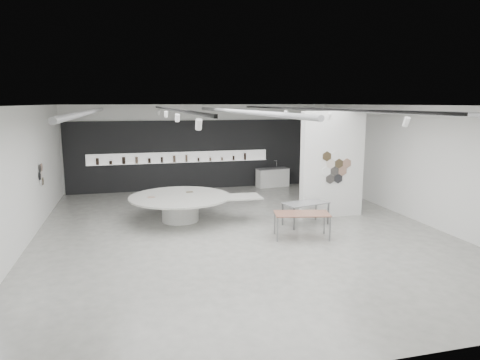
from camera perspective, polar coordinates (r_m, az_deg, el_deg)
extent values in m
cube|color=#9B9B92|center=(13.15, 0.00, -6.90)|extent=(12.00, 14.00, 0.01)
cube|color=silver|center=(12.57, 0.00, 9.94)|extent=(12.00, 14.00, 0.01)
cube|color=white|center=(19.53, -5.13, 4.42)|extent=(12.00, 0.01, 3.80)
cube|color=white|center=(6.36, 16.07, -8.30)|extent=(12.00, 0.01, 3.80)
cube|color=white|center=(15.34, 22.29, 2.10)|extent=(0.01, 14.00, 3.80)
cube|color=white|center=(12.67, -27.34, 0.13)|extent=(0.01, 14.00, 3.80)
cylinder|color=#939396|center=(12.72, -19.47, 8.53)|extent=(0.12, 12.00, 0.12)
cylinder|color=#939396|center=(13.06, -0.56, 9.14)|extent=(0.12, 12.00, 0.12)
cylinder|color=#939396|center=(14.64, 15.82, 8.88)|extent=(0.12, 12.00, 0.12)
cube|color=black|center=(12.23, -9.24, 9.30)|extent=(0.05, 13.00, 0.06)
cylinder|color=white|center=(7.27, -5.53, 7.39)|extent=(0.11, 0.18, 0.21)
cylinder|color=white|center=(10.54, -8.35, 8.21)|extent=(0.11, 0.18, 0.21)
cylinder|color=white|center=(13.82, -9.84, 8.64)|extent=(0.11, 0.18, 0.21)
cylinder|color=white|center=(17.11, -10.76, 8.90)|extent=(0.11, 0.18, 0.21)
cube|color=black|center=(13.21, 8.54, 9.39)|extent=(0.05, 13.00, 0.06)
cylinder|color=white|center=(8.82, 21.30, 7.24)|extent=(0.11, 0.18, 0.21)
cylinder|color=white|center=(11.66, 11.79, 8.30)|extent=(0.11, 0.18, 0.21)
cylinder|color=white|center=(14.70, 6.08, 8.82)|extent=(0.11, 0.18, 0.21)
cylinder|color=white|center=(17.83, 2.34, 9.12)|extent=(0.11, 0.18, 0.21)
cylinder|color=white|center=(15.16, -24.99, -0.30)|extent=(0.03, 0.28, 0.28)
cylinder|color=#443822|center=(15.41, -24.82, -0.13)|extent=(0.03, 0.28, 0.28)
cylinder|color=beige|center=(15.25, -24.97, 0.64)|extent=(0.03, 0.28, 0.28)
cylinder|color=black|center=(15.00, -25.15, 0.48)|extent=(0.03, 0.28, 0.28)
cylinder|color=black|center=(15.09, -25.13, 1.42)|extent=(0.03, 0.28, 0.28)
cylinder|color=#916D59|center=(15.34, -24.95, 1.56)|extent=(0.03, 0.28, 0.28)
cube|color=black|center=(19.51, -5.09, 3.38)|extent=(11.80, 0.10, 3.10)
cube|color=white|center=(19.31, -7.98, 3.04)|extent=(8.00, 0.06, 0.46)
cube|color=white|center=(19.28, -7.94, 2.36)|extent=(8.00, 0.18, 0.02)
cylinder|color=black|center=(19.19, -18.48, 2.36)|extent=(0.13, 0.13, 0.29)
cylinder|color=black|center=(19.17, -16.86, 2.24)|extent=(0.13, 0.13, 0.15)
cylinder|color=black|center=(19.15, -15.24, 2.53)|extent=(0.14, 0.14, 0.30)
cylinder|color=brown|center=(19.14, -13.62, 2.59)|extent=(0.12, 0.12, 0.29)
cylinder|color=black|center=(19.16, -11.99, 2.54)|extent=(0.12, 0.12, 0.21)
cylinder|color=black|center=(19.19, -10.37, 2.66)|extent=(0.10, 0.10, 0.25)
cylinder|color=brown|center=(19.23, -8.76, 2.80)|extent=(0.12, 0.12, 0.30)
cylinder|color=brown|center=(19.29, -7.15, 2.89)|extent=(0.10, 0.10, 0.31)
cylinder|color=black|center=(19.37, -5.56, 2.74)|extent=(0.09, 0.09, 0.17)
cylinder|color=brown|center=(19.47, -3.98, 2.78)|extent=(0.10, 0.10, 0.16)
cylinder|color=brown|center=(19.57, -2.41, 2.83)|extent=(0.09, 0.09, 0.15)
cylinder|color=black|center=(19.69, -0.86, 2.96)|extent=(0.09, 0.09, 0.21)
cylinder|color=black|center=(19.81, 0.66, 3.16)|extent=(0.11, 0.11, 0.31)
cube|color=white|center=(14.89, 12.18, 2.02)|extent=(2.20, 0.35, 3.60)
cylinder|color=black|center=(14.75, 12.48, 1.15)|extent=(0.34, 0.03, 0.34)
cylinder|color=#916D59|center=(14.89, 13.50, 1.19)|extent=(0.34, 0.03, 0.34)
cylinder|color=white|center=(14.62, 11.44, 1.10)|extent=(0.34, 0.03, 0.34)
cylinder|color=#443822|center=(14.78, 13.04, 2.15)|extent=(0.34, 0.03, 0.34)
cylinder|color=beige|center=(14.65, 12.00, 2.12)|extent=(0.34, 0.03, 0.34)
cylinder|color=black|center=(14.86, 12.96, 0.18)|extent=(0.34, 0.03, 0.34)
cylinder|color=black|center=(14.73, 11.93, 0.13)|extent=(0.34, 0.03, 0.34)
cylinder|color=#916D59|center=(14.92, 14.05, 2.19)|extent=(0.34, 0.03, 0.34)
cylinder|color=white|center=(14.68, 12.56, 3.14)|extent=(0.34, 0.03, 0.34)
cylinder|color=#443822|center=(14.55, 11.51, 3.11)|extent=(0.34, 0.03, 0.34)
cylinder|color=white|center=(14.35, -7.96, -3.88)|extent=(1.24, 1.24, 0.79)
cylinder|color=#B7B6AD|center=(14.25, -8.01, -2.23)|extent=(3.43, 3.43, 0.06)
cube|color=#B7B6AD|center=(14.08, -0.28, -2.27)|extent=(1.51, 0.97, 0.05)
cube|color=#916D59|center=(14.20, -11.75, -2.25)|extent=(0.24, 0.17, 0.01)
cube|color=#443822|center=(14.82, -6.76, -1.58)|extent=(0.24, 0.17, 0.01)
cube|color=brown|center=(12.51, 8.26, -4.46)|extent=(1.70, 1.11, 0.03)
cube|color=slate|center=(12.16, 5.02, -6.62)|extent=(0.05, 0.05, 0.71)
cube|color=slate|center=(12.83, 4.64, -5.71)|extent=(0.05, 0.05, 0.71)
cube|color=slate|center=(12.43, 11.91, -6.44)|extent=(0.05, 0.05, 0.71)
cube|color=slate|center=(13.08, 11.18, -5.56)|extent=(0.05, 0.05, 0.71)
cube|color=gray|center=(13.84, 8.77, -3.05)|extent=(1.55, 1.03, 0.03)
cube|color=slate|center=(13.30, 7.23, -5.19)|extent=(0.05, 0.05, 0.70)
cube|color=slate|center=(13.80, 5.70, -4.59)|extent=(0.05, 0.05, 0.70)
cube|color=slate|center=(14.10, 11.69, -4.43)|extent=(0.05, 0.05, 0.70)
cube|color=slate|center=(14.57, 10.10, -3.90)|extent=(0.05, 0.05, 0.70)
cube|color=white|center=(20.03, 4.35, 0.31)|extent=(1.55, 0.76, 0.84)
cube|color=gray|center=(19.96, 4.37, 1.53)|extent=(1.60, 0.80, 0.03)
cylinder|color=silver|center=(20.19, 4.91, 2.14)|extent=(0.03, 0.03, 0.34)
cylinder|color=silver|center=(20.13, 4.73, 2.58)|extent=(0.15, 0.04, 0.02)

